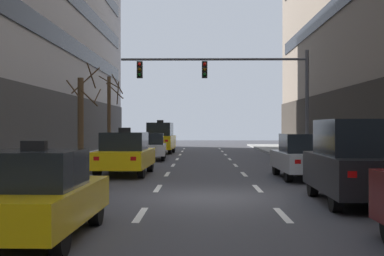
{
  "coord_description": "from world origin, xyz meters",
  "views": [
    {
      "loc": [
        -0.28,
        -14.71,
        1.97
      ],
      "look_at": [
        -0.68,
        16.76,
        1.88
      ],
      "focal_mm": 49.31,
      "sensor_mm": 36.0,
      "label": 1
    }
  ],
  "objects_px": {
    "car_driving_2": "(151,147)",
    "taxi_driving_3": "(37,195)",
    "street_tree_0": "(109,112)",
    "car_parked_2": "(304,156)",
    "traffic_signal_0": "(238,81)",
    "car_parked_1": "(355,162)",
    "taxi_driving_0": "(125,154)",
    "taxi_driving_1": "(160,138)",
    "street_tree_1": "(81,118)"
  },
  "relations": [
    {
      "from": "taxi_driving_1",
      "to": "street_tree_0",
      "type": "bearing_deg",
      "value": -129.18
    },
    {
      "from": "taxi_driving_1",
      "to": "traffic_signal_0",
      "type": "distance_m",
      "value": 13.31
    },
    {
      "from": "traffic_signal_0",
      "to": "street_tree_1",
      "type": "xyz_separation_m",
      "value": [
        -7.88,
        -0.09,
        -1.83
      ]
    },
    {
      "from": "taxi_driving_0",
      "to": "traffic_signal_0",
      "type": "height_order",
      "value": "traffic_signal_0"
    },
    {
      "from": "traffic_signal_0",
      "to": "car_driving_2",
      "type": "bearing_deg",
      "value": 136.74
    },
    {
      "from": "car_driving_2",
      "to": "taxi_driving_1",
      "type": "bearing_deg",
      "value": 89.8
    },
    {
      "from": "taxi_driving_0",
      "to": "car_parked_1",
      "type": "distance_m",
      "value": 10.49
    },
    {
      "from": "car_parked_2",
      "to": "traffic_signal_0",
      "type": "distance_m",
      "value": 7.58
    },
    {
      "from": "street_tree_0",
      "to": "taxi_driving_3",
      "type": "bearing_deg",
      "value": -83.12
    },
    {
      "from": "car_parked_1",
      "to": "traffic_signal_0",
      "type": "bearing_deg",
      "value": 98.79
    },
    {
      "from": "taxi_driving_1",
      "to": "street_tree_0",
      "type": "relative_size",
      "value": 0.9
    },
    {
      "from": "car_parked_1",
      "to": "traffic_signal_0",
      "type": "distance_m",
      "value": 13.49
    },
    {
      "from": "taxi_driving_0",
      "to": "car_driving_2",
      "type": "bearing_deg",
      "value": 89.15
    },
    {
      "from": "car_parked_2",
      "to": "traffic_signal_0",
      "type": "height_order",
      "value": "traffic_signal_0"
    },
    {
      "from": "car_driving_2",
      "to": "taxi_driving_3",
      "type": "xyz_separation_m",
      "value": [
        0.02,
        -21.83,
        -0.01
      ]
    },
    {
      "from": "taxi_driving_3",
      "to": "car_parked_2",
      "type": "distance_m",
      "value": 12.79
    },
    {
      "from": "street_tree_0",
      "to": "street_tree_1",
      "type": "xyz_separation_m",
      "value": [
        -0.01,
        -8.33,
        -0.52
      ]
    },
    {
      "from": "taxi_driving_0",
      "to": "car_parked_2",
      "type": "xyz_separation_m",
      "value": [
        6.96,
        -1.36,
        -0.02
      ]
    },
    {
      "from": "taxi_driving_3",
      "to": "traffic_signal_0",
      "type": "bearing_deg",
      "value": 74.5
    },
    {
      "from": "taxi_driving_0",
      "to": "car_parked_2",
      "type": "bearing_deg",
      "value": -11.05
    },
    {
      "from": "street_tree_1",
      "to": "taxi_driving_1",
      "type": "bearing_deg",
      "value": 75.66
    },
    {
      "from": "car_driving_2",
      "to": "taxi_driving_3",
      "type": "bearing_deg",
      "value": -89.96
    },
    {
      "from": "taxi_driving_3",
      "to": "street_tree_0",
      "type": "height_order",
      "value": "street_tree_0"
    },
    {
      "from": "taxi_driving_1",
      "to": "car_driving_2",
      "type": "height_order",
      "value": "taxi_driving_1"
    },
    {
      "from": "taxi_driving_0",
      "to": "taxi_driving_1",
      "type": "distance_m",
      "value": 17.14
    },
    {
      "from": "street_tree_0",
      "to": "street_tree_1",
      "type": "height_order",
      "value": "street_tree_0"
    },
    {
      "from": "taxi_driving_0",
      "to": "street_tree_1",
      "type": "bearing_deg",
      "value": 120.26
    },
    {
      "from": "taxi_driving_3",
      "to": "car_parked_1",
      "type": "relative_size",
      "value": 0.93
    },
    {
      "from": "taxi_driving_1",
      "to": "taxi_driving_3",
      "type": "xyz_separation_m",
      "value": [
        -0.01,
        -29.32,
        -0.35
      ]
    },
    {
      "from": "taxi_driving_1",
      "to": "car_parked_1",
      "type": "xyz_separation_m",
      "value": [
        6.79,
        -24.99,
        -0.05
      ]
    },
    {
      "from": "traffic_signal_0",
      "to": "street_tree_0",
      "type": "xyz_separation_m",
      "value": [
        -7.88,
        8.23,
        -1.31
      ]
    },
    {
      "from": "taxi_driving_0",
      "to": "traffic_signal_0",
      "type": "xyz_separation_m",
      "value": [
        4.96,
        5.11,
        3.38
      ]
    },
    {
      "from": "taxi_driving_1",
      "to": "car_parked_2",
      "type": "xyz_separation_m",
      "value": [
        6.79,
        -18.49,
        -0.29
      ]
    },
    {
      "from": "taxi_driving_3",
      "to": "street_tree_0",
      "type": "xyz_separation_m",
      "value": [
        -3.08,
        25.53,
        2.16
      ]
    },
    {
      "from": "car_parked_2",
      "to": "car_driving_2",
      "type": "bearing_deg",
      "value": 121.79
    },
    {
      "from": "car_parked_1",
      "to": "car_parked_2",
      "type": "xyz_separation_m",
      "value": [
        0.0,
        6.49,
        -0.24
      ]
    },
    {
      "from": "street_tree_0",
      "to": "taxi_driving_0",
      "type": "bearing_deg",
      "value": -77.66
    },
    {
      "from": "taxi_driving_1",
      "to": "taxi_driving_3",
      "type": "bearing_deg",
      "value": -90.02
    },
    {
      "from": "street_tree_0",
      "to": "taxi_driving_1",
      "type": "bearing_deg",
      "value": 50.82
    },
    {
      "from": "car_driving_2",
      "to": "traffic_signal_0",
      "type": "height_order",
      "value": "traffic_signal_0"
    },
    {
      "from": "car_parked_1",
      "to": "taxi_driving_1",
      "type": "bearing_deg",
      "value": 105.2
    },
    {
      "from": "car_driving_2",
      "to": "taxi_driving_0",
      "type": "bearing_deg",
      "value": -90.85
    },
    {
      "from": "taxi_driving_0",
      "to": "street_tree_1",
      "type": "xyz_separation_m",
      "value": [
        -2.93,
        5.02,
        1.55
      ]
    },
    {
      "from": "car_parked_1",
      "to": "taxi_driving_0",
      "type": "bearing_deg",
      "value": 131.56
    },
    {
      "from": "taxi_driving_0",
      "to": "car_driving_2",
      "type": "distance_m",
      "value": 9.64
    },
    {
      "from": "car_parked_2",
      "to": "street_tree_1",
      "type": "bearing_deg",
      "value": 147.18
    },
    {
      "from": "taxi_driving_0",
      "to": "taxi_driving_1",
      "type": "relative_size",
      "value": 0.99
    },
    {
      "from": "car_driving_2",
      "to": "taxi_driving_3",
      "type": "height_order",
      "value": "taxi_driving_3"
    },
    {
      "from": "car_parked_2",
      "to": "street_tree_0",
      "type": "bearing_deg",
      "value": 123.9
    },
    {
      "from": "taxi_driving_1",
      "to": "street_tree_0",
      "type": "xyz_separation_m",
      "value": [
        -3.09,
        -3.79,
        1.8
      ]
    }
  ]
}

